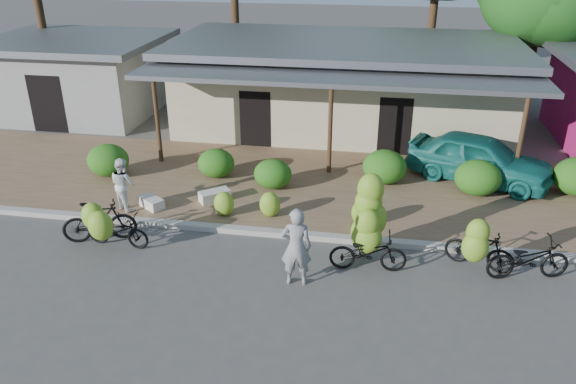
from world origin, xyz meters
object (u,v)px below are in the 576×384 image
(sack_far, at_px, (151,202))
(vendor, at_px, (296,247))
(bike_far_left, at_px, (114,229))
(bike_center, at_px, (368,231))
(bike_far_right, at_px, (528,259))
(bike_right, at_px, (478,247))
(bike_left, at_px, (98,221))
(bystander, at_px, (123,184))
(teal_van, at_px, (480,158))
(sack_near, at_px, (215,196))

(sack_far, bearing_deg, vendor, -31.74)
(bike_far_left, distance_m, sack_far, 2.09)
(bike_center, distance_m, bike_far_right, 3.57)
(bike_right, bearing_deg, bike_far_left, 113.39)
(bike_far_left, distance_m, bike_left, 0.55)
(sack_far, height_order, bystander, bystander)
(vendor, bearing_deg, bike_far_right, -175.56)
(bike_center, xyz_separation_m, teal_van, (3.14, 5.09, -0.01))
(sack_near, distance_m, sack_far, 1.76)
(sack_near, bearing_deg, bike_right, -18.80)
(sack_far, bearing_deg, bike_far_left, -92.27)
(bike_far_left, height_order, bike_right, bike_right)
(vendor, relative_size, teal_van, 0.43)
(bike_left, height_order, teal_van, teal_van)
(bike_far_right, bearing_deg, sack_near, 60.51)
(bike_far_right, distance_m, sack_near, 8.31)
(bike_right, distance_m, sack_far, 8.65)
(vendor, bearing_deg, sack_near, -57.79)
(bike_center, bearing_deg, bike_far_right, -94.75)
(bike_right, bearing_deg, bike_left, 111.89)
(sack_near, bearing_deg, bike_far_left, -121.65)
(bike_right, distance_m, sack_near, 7.26)
(bike_far_right, bearing_deg, vendor, 89.28)
(bike_left, xyz_separation_m, bystander, (-0.07, 1.66, 0.25))
(bike_far_left, height_order, sack_near, bike_far_left)
(bike_left, distance_m, bike_right, 9.07)
(bike_right, bearing_deg, vendor, 126.55)
(bystander, height_order, teal_van, bystander)
(bike_center, relative_size, sack_far, 2.90)
(bike_left, relative_size, bike_right, 1.14)
(bike_right, relative_size, vendor, 0.89)
(bike_center, height_order, sack_far, bike_center)
(bike_center, relative_size, bike_far_right, 1.11)
(bike_far_left, xyz_separation_m, vendor, (4.58, -0.72, 0.39))
(bike_right, xyz_separation_m, bike_far_right, (1.08, -0.07, -0.17))
(bike_far_left, bearing_deg, bike_left, 71.71)
(sack_near, distance_m, vendor, 4.56)
(bystander, bearing_deg, sack_far, -130.81)
(bike_center, height_order, vendor, bike_center)
(bike_center, height_order, teal_van, bike_center)
(sack_near, distance_m, bystander, 2.51)
(bike_center, relative_size, sack_near, 2.56)
(vendor, xyz_separation_m, bystander, (-5.16, 2.59, -0.06))
(bike_far_left, xyz_separation_m, bike_center, (6.09, 0.38, 0.33))
(bike_left, xyz_separation_m, sack_far, (0.59, 1.86, -0.35))
(bystander, bearing_deg, vendor, -173.72)
(sack_far, bearing_deg, sack_near, 23.10)
(bike_right, xyz_separation_m, sack_near, (-6.86, 2.34, -0.39))
(bike_right, height_order, bystander, bystander)
(bike_far_left, height_order, bike_far_right, bike_far_left)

